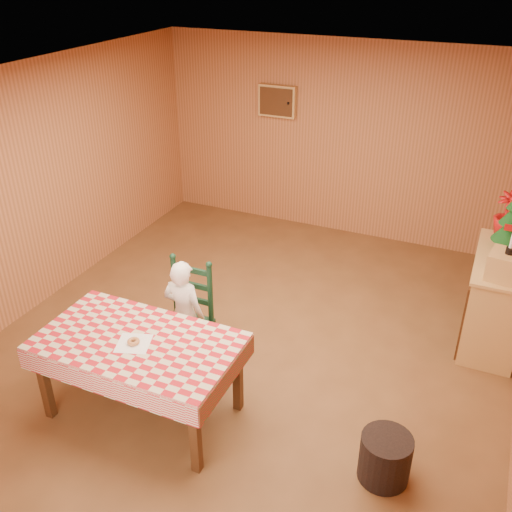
{
  "coord_description": "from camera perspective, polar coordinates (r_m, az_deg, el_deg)",
  "views": [
    {
      "loc": [
        1.95,
        -4.21,
        3.58
      ],
      "look_at": [
        0.0,
        0.2,
        0.95
      ],
      "focal_mm": 40.0,
      "sensor_mm": 36.0,
      "label": 1
    }
  ],
  "objects": [
    {
      "name": "donut",
      "position": [
        4.72,
        -12.16,
        -8.35
      ],
      "size": [
        0.13,
        0.13,
        0.03
      ],
      "primitive_type": "torus",
      "rotation": [
        0.0,
        0.0,
        -0.31
      ],
      "color": "#B77641",
      "rests_on": "napkin"
    },
    {
      "name": "ground",
      "position": [
        5.86,
        -0.8,
        -9.06
      ],
      "size": [
        6.0,
        6.0,
        0.0
      ],
      "primitive_type": "plane",
      "color": "brown",
      "rests_on": "ground"
    },
    {
      "name": "candle_set",
      "position": [
        5.49,
        24.11,
        0.8
      ],
      "size": [
        0.07,
        0.07,
        0.22
      ],
      "color": "black",
      "rests_on": "crate"
    },
    {
      "name": "flower_arrangement",
      "position": [
        6.39,
        23.88,
        3.87
      ],
      "size": [
        0.27,
        0.27,
        0.47
      ],
      "primitive_type": "imported",
      "rotation": [
        0.0,
        0.0,
        0.05
      ],
      "color": "#A30F0F",
      "rests_on": "shelf_unit"
    },
    {
      "name": "shelf_unit",
      "position": [
        6.21,
        22.78,
        -3.97
      ],
      "size": [
        0.54,
        1.24,
        0.93
      ],
      "color": "tan",
      "rests_on": "ground"
    },
    {
      "name": "storage_bin",
      "position": [
        4.64,
        12.77,
        -19.08
      ],
      "size": [
        0.49,
        0.49,
        0.39
      ],
      "primitive_type": "cylinder",
      "rotation": [
        0.0,
        0.0,
        0.3
      ],
      "color": "black",
      "rests_on": "ground"
    },
    {
      "name": "ladder_chair",
      "position": [
        5.44,
        -6.84,
        -6.02
      ],
      "size": [
        0.44,
        0.4,
        1.08
      ],
      "color": "black",
      "rests_on": "ground"
    },
    {
      "name": "dining_table",
      "position": [
        4.81,
        -11.69,
        -9.01
      ],
      "size": [
        1.66,
        0.96,
        0.77
      ],
      "color": "#482813",
      "rests_on": "ground"
    },
    {
      "name": "crate",
      "position": [
        5.58,
        23.73,
        -0.92
      ],
      "size": [
        0.34,
        0.34,
        0.25
      ],
      "primitive_type": "cube",
      "rotation": [
        0.0,
        0.0,
        -0.15
      ],
      "color": "tan",
      "rests_on": "shelf_unit"
    },
    {
      "name": "napkin",
      "position": [
        4.73,
        -12.13,
        -8.54
      ],
      "size": [
        0.33,
        0.33,
        0.0
      ],
      "primitive_type": "cube",
      "rotation": [
        0.0,
        0.0,
        0.33
      ],
      "color": "white",
      "rests_on": "dining_table"
    },
    {
      "name": "seated_child",
      "position": [
        5.37,
        -7.18,
        -5.82
      ],
      "size": [
        0.41,
        0.27,
        1.12
      ],
      "primitive_type": "imported",
      "rotation": [
        0.0,
        0.0,
        3.14
      ],
      "color": "white",
      "rests_on": "ground"
    },
    {
      "name": "cabin_walls",
      "position": [
        5.42,
        1.42,
        9.72
      ],
      "size": [
        5.1,
        6.05,
        2.65
      ],
      "color": "#AF6B3F",
      "rests_on": "ground"
    }
  ]
}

